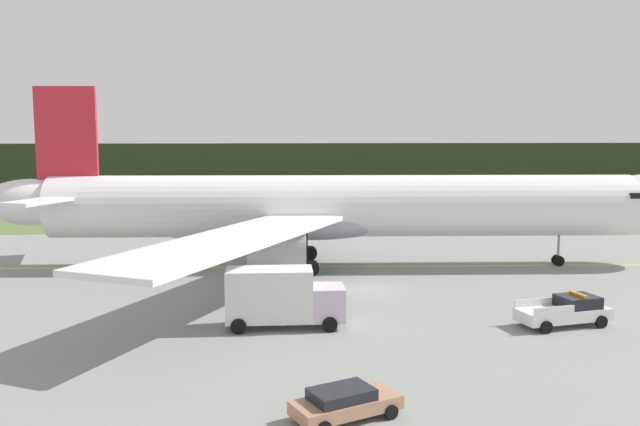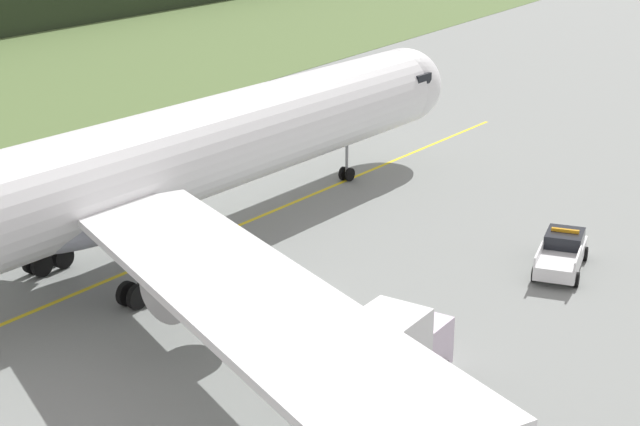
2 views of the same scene
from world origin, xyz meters
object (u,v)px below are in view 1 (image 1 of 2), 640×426
Objects in this scene: airliner at (335,208)px; staff_car at (345,402)px; ops_pickup_truck at (566,311)px; catering_truck at (281,296)px.

airliner is 30.87m from staff_car.
ops_pickup_truck is 17.09m from catering_truck.
ops_pickup_truck is at bearing 37.10° from staff_car.
catering_truck reaches higher than ops_pickup_truck.
airliner is at bearing 83.33° from staff_car.
airliner is 10.12× the size of ops_pickup_truck.
catering_truck reaches higher than staff_car.
airliner is 12.44× the size of staff_car.
catering_truck is (-16.99, 1.55, 0.96)m from ops_pickup_truck.
airliner reaches higher than ops_pickup_truck.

